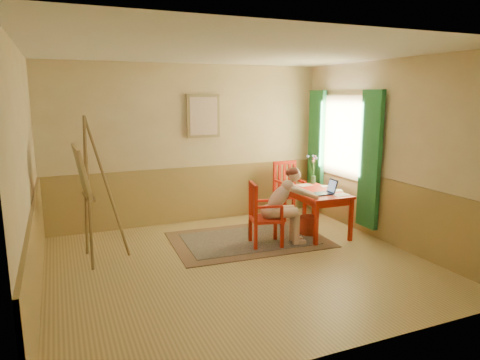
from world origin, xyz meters
name	(u,v)px	position (x,y,z in m)	size (l,w,h in m)	color
room	(239,163)	(0.00, 0.00, 1.40)	(5.04, 4.54, 2.84)	tan
wainscot	(218,214)	(0.00, 0.80, 0.50)	(5.00, 4.50, 1.00)	#A2874A
window	(342,148)	(2.42, 1.10, 1.35)	(0.12, 2.01, 2.20)	white
wall_portrait	(203,116)	(0.25, 2.20, 1.90)	(0.60, 0.05, 0.76)	#9F8955
rug	(249,239)	(0.53, 0.85, 0.01)	(2.48, 1.72, 0.02)	#8C7251
table	(316,196)	(1.69, 0.76, 0.63)	(0.76, 1.22, 0.72)	red
chair_left	(263,215)	(0.62, 0.54, 0.49)	(0.54, 0.52, 0.98)	red
chair_back	(288,190)	(1.73, 1.75, 0.53)	(0.48, 0.50, 1.05)	red
figure	(284,203)	(0.94, 0.47, 0.66)	(0.92, 0.49, 1.20)	beige
laptop	(325,191)	(1.71, 0.51, 0.77)	(0.38, 0.24, 0.23)	#1E2338
papers	(327,189)	(1.93, 0.80, 0.72)	(0.63, 1.07, 0.00)	white
vase	(313,170)	(1.97, 1.29, 0.96)	(0.18, 0.26, 0.52)	#3F724C
wastebasket	(309,225)	(1.55, 0.71, 0.16)	(0.29, 0.29, 0.31)	#AF3623
easel	(85,177)	(-1.85, 0.90, 1.19)	(0.68, 0.89, 2.01)	olive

